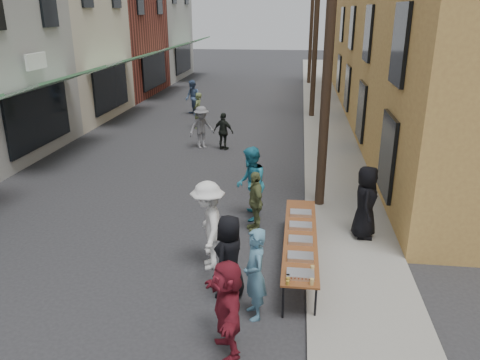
% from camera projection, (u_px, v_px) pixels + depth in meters
% --- Properties ---
extents(ground, '(120.00, 120.00, 0.00)m').
position_uv_depth(ground, '(141.00, 247.00, 11.12)').
color(ground, '#28282B').
rests_on(ground, ground).
extents(sidewalk, '(2.20, 60.00, 0.10)m').
position_uv_depth(sidewalk, '(325.00, 117.00, 24.51)').
color(sidewalk, gray).
rests_on(sidewalk, ground).
extents(storefront_row, '(8.00, 37.00, 9.00)m').
position_uv_depth(storefront_row, '(44.00, 34.00, 24.84)').
color(storefront_row, maroon).
rests_on(storefront_row, ground).
extents(building_ochre, '(10.00, 28.00, 10.00)m').
position_uv_depth(building_ochre, '(469.00, 17.00, 21.18)').
color(building_ochre, '#B68241').
rests_on(building_ochre, ground).
extents(utility_pole_near, '(0.26, 0.26, 9.00)m').
position_uv_depth(utility_pole_near, '(329.00, 44.00, 11.88)').
color(utility_pole_near, '#2D2116').
rests_on(utility_pole_near, ground).
extents(utility_pole_mid, '(0.26, 0.26, 9.00)m').
position_uv_depth(utility_pole_mid, '(316.00, 28.00, 23.07)').
color(utility_pole_mid, '#2D2116').
rests_on(utility_pole_mid, ground).
extents(utility_pole_far, '(0.26, 0.26, 9.00)m').
position_uv_depth(utility_pole_far, '(312.00, 22.00, 34.27)').
color(utility_pole_far, '#2D2116').
rests_on(utility_pole_far, ground).
extents(serving_table, '(0.70, 4.00, 0.75)m').
position_uv_depth(serving_table, '(300.00, 237.00, 10.04)').
color(serving_table, brown).
rests_on(serving_table, ground).
extents(catering_tray_sausage, '(0.50, 0.33, 0.08)m').
position_uv_depth(catering_tray_sausage, '(300.00, 274.00, 8.47)').
color(catering_tray_sausage, maroon).
rests_on(catering_tray_sausage, serving_table).
extents(catering_tray_foil_b, '(0.50, 0.33, 0.08)m').
position_uv_depth(catering_tray_foil_b, '(300.00, 257.00, 9.08)').
color(catering_tray_foil_b, '#B2B2B7').
rests_on(catering_tray_foil_b, serving_table).
extents(catering_tray_buns, '(0.50, 0.33, 0.08)m').
position_uv_depth(catering_tray_buns, '(301.00, 240.00, 9.73)').
color(catering_tray_buns, tan).
rests_on(catering_tray_buns, serving_table).
extents(catering_tray_foil_d, '(0.50, 0.33, 0.08)m').
position_uv_depth(catering_tray_foil_d, '(301.00, 226.00, 10.39)').
color(catering_tray_foil_d, '#B2B2B7').
rests_on(catering_tray_foil_d, serving_table).
extents(catering_tray_buns_end, '(0.50, 0.33, 0.08)m').
position_uv_depth(catering_tray_buns_end, '(301.00, 213.00, 11.04)').
color(catering_tray_buns_end, tan).
rests_on(catering_tray_buns_end, serving_table).
extents(condiment_jar_a, '(0.07, 0.07, 0.08)m').
position_uv_depth(condiment_jar_a, '(288.00, 283.00, 8.22)').
color(condiment_jar_a, '#A57F26').
rests_on(condiment_jar_a, serving_table).
extents(condiment_jar_b, '(0.07, 0.07, 0.08)m').
position_uv_depth(condiment_jar_b, '(288.00, 280.00, 8.31)').
color(condiment_jar_b, '#A57F26').
rests_on(condiment_jar_b, serving_table).
extents(condiment_jar_c, '(0.07, 0.07, 0.08)m').
position_uv_depth(condiment_jar_c, '(288.00, 277.00, 8.41)').
color(condiment_jar_c, '#A57F26').
rests_on(condiment_jar_c, serving_table).
extents(cup_stack, '(0.08, 0.08, 0.12)m').
position_uv_depth(cup_stack, '(312.00, 282.00, 8.21)').
color(cup_stack, tan).
rests_on(cup_stack, serving_table).
extents(guest_front_a, '(0.81, 0.97, 1.71)m').
position_uv_depth(guest_front_a, '(229.00, 257.00, 8.93)').
color(guest_front_a, black).
rests_on(guest_front_a, ground).
extents(guest_front_b, '(0.61, 0.74, 1.74)m').
position_uv_depth(guest_front_b, '(255.00, 274.00, 8.33)').
color(guest_front_b, teal).
rests_on(guest_front_b, ground).
extents(guest_front_c, '(0.84, 1.03, 1.98)m').
position_uv_depth(guest_front_c, '(251.00, 184.00, 12.33)').
color(guest_front_c, teal).
rests_on(guest_front_c, ground).
extents(guest_front_d, '(1.01, 1.41, 1.97)m').
position_uv_depth(guest_front_d, '(208.00, 225.00, 9.96)').
color(guest_front_d, white).
rests_on(guest_front_d, ground).
extents(guest_front_e, '(0.69, 1.00, 1.57)m').
position_uv_depth(guest_front_e, '(255.00, 201.00, 11.74)').
color(guest_front_e, '#646F40').
rests_on(guest_front_e, ground).
extents(guest_queue_back, '(1.01, 1.63, 1.67)m').
position_uv_depth(guest_queue_back, '(227.00, 308.00, 7.44)').
color(guest_queue_back, maroon).
rests_on(guest_queue_back, ground).
extents(server, '(0.68, 0.94, 1.79)m').
position_uv_depth(server, '(366.00, 202.00, 11.14)').
color(server, black).
rests_on(server, sidewalk).
extents(passerby_left, '(1.26, 1.19, 1.71)m').
position_uv_depth(passerby_left, '(202.00, 127.00, 18.86)').
color(passerby_left, slate).
rests_on(passerby_left, ground).
extents(passerby_mid, '(0.95, 0.68, 1.50)m').
position_uv_depth(passerby_mid, '(224.00, 131.00, 18.66)').
color(passerby_mid, black).
rests_on(passerby_mid, ground).
extents(passerby_right, '(0.48, 0.66, 1.69)m').
position_uv_depth(passerby_right, '(198.00, 111.00, 22.06)').
color(passerby_right, '#5E6D3F').
rests_on(passerby_right, ground).
extents(passerby_far, '(1.09, 1.13, 1.84)m').
position_uv_depth(passerby_far, '(193.00, 98.00, 24.92)').
color(passerby_far, '#465F88').
rests_on(passerby_far, ground).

